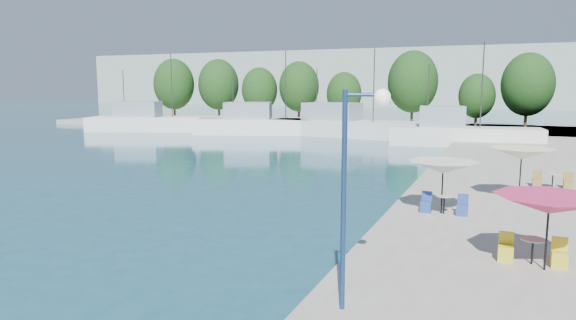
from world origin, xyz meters
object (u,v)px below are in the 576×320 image
at_px(trawler_04, 460,135).
at_px(umbrella_pink, 549,205).
at_px(umbrella_white, 443,167).
at_px(trawler_03, 352,127).
at_px(street_lamp, 359,159).
at_px(trawler_01, 156,123).
at_px(umbrella_cream, 522,154).
at_px(trawler_02, 267,125).

height_order(trawler_04, umbrella_pink, trawler_04).
bearing_deg(umbrella_white, umbrella_pink, -58.69).
relative_size(trawler_03, street_lamp, 4.13).
height_order(trawler_01, umbrella_cream, trawler_01).
height_order(trawler_02, umbrella_pink, trawler_02).
bearing_deg(street_lamp, umbrella_cream, 56.87).
height_order(trawler_04, umbrella_cream, trawler_04).
height_order(trawler_01, street_lamp, trawler_01).
height_order(trawler_01, trawler_03, same).
xyz_separation_m(trawler_02, street_lamp, (23.32, -44.91, 3.02)).
bearing_deg(trawler_03, trawler_02, -166.43).
xyz_separation_m(umbrella_pink, umbrella_white, (-3.40, 5.58, 0.02)).
bearing_deg(umbrella_cream, umbrella_white, -127.68).
distance_m(trawler_03, umbrella_white, 38.47).
bearing_deg(trawler_04, trawler_03, 150.09).
relative_size(trawler_04, umbrella_white, 5.03).
xyz_separation_m(umbrella_pink, umbrella_cream, (-0.45, 9.40, 0.26)).
height_order(trawler_04, street_lamp, trawler_04).
bearing_deg(umbrella_white, trawler_02, 124.70).
xyz_separation_m(trawler_01, umbrella_white, (39.12, -33.14, 1.41)).
distance_m(trawler_04, umbrella_white, 30.85).
xyz_separation_m(umbrella_cream, street_lamp, (-3.73, -13.92, 1.36)).
relative_size(trawler_03, trawler_04, 1.45).
distance_m(trawler_01, trawler_04, 37.55).
relative_size(trawler_02, umbrella_white, 6.57).
bearing_deg(umbrella_pink, umbrella_white, 121.31).
relative_size(trawler_04, umbrella_pink, 4.82).
bearing_deg(trawler_01, umbrella_white, -60.38).
relative_size(trawler_01, street_lamp, 3.64).
xyz_separation_m(trawler_03, umbrella_white, (13.85, -35.87, 1.41)).
xyz_separation_m(umbrella_white, umbrella_cream, (2.95, 3.81, 0.24)).
height_order(trawler_01, umbrella_pink, trawler_01).
distance_m(trawler_02, trawler_04, 22.82).
xyz_separation_m(umbrella_pink, street_lamp, (-4.18, -4.52, 1.62)).
height_order(umbrella_pink, umbrella_white, umbrella_white).
bearing_deg(umbrella_cream, trawler_01, 145.12).
bearing_deg(umbrella_pink, trawler_02, 124.24).
height_order(trawler_02, street_lamp, trawler_02).
bearing_deg(umbrella_pink, street_lamp, -132.81).
bearing_deg(trawler_02, trawler_01, 167.27).
xyz_separation_m(trawler_01, umbrella_cream, (42.06, -29.32, 1.65)).
bearing_deg(umbrella_white, umbrella_cream, 52.32).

